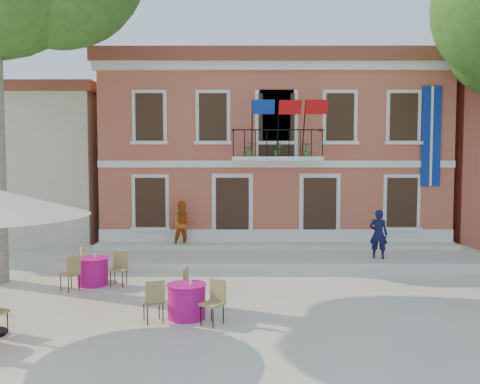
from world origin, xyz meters
The scene contains 8 objects.
ground centered at (0.00, 0.00, 0.00)m, with size 90.00×90.00×0.00m, color beige.
main_building centered at (2.00, 9.99, 3.78)m, with size 13.50×9.59×7.50m.
neighbor_west centered at (-9.50, 11.00, 3.22)m, with size 9.40×9.40×6.40m.
terrace centered at (2.00, 4.40, 0.15)m, with size 14.00×3.40×0.30m, color silver.
pedestrian_navy centered at (5.14, 3.55, 1.09)m, with size 0.58×0.38×1.58m, color #0F1134.
pedestrian_orange centered at (-1.35, 5.45, 1.14)m, with size 0.82×0.64×1.69m, color #CD5518.
cafe_table_3 centered at (-3.43, 1.23, 0.43)m, with size 1.71×1.86×0.95m.
cafe_table_4 centered at (-0.50, -1.79, 0.43)m, with size 1.86×1.73×0.95m.
Camera 1 is at (0.71, -13.47, 3.65)m, focal length 40.00 mm.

